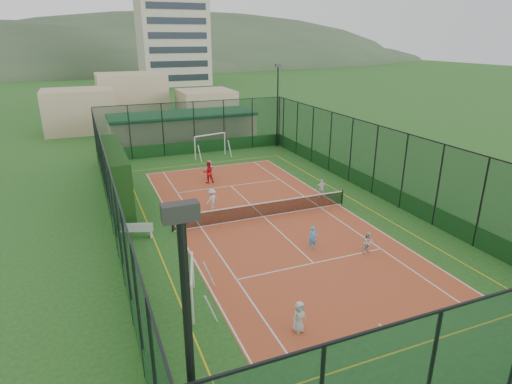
% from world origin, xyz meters
% --- Properties ---
extents(ground, '(300.00, 300.00, 0.00)m').
position_xyz_m(ground, '(0.00, 0.00, 0.00)').
color(ground, '#23501B').
rests_on(ground, ground).
extents(court_slab, '(11.17, 23.97, 0.01)m').
position_xyz_m(court_slab, '(0.00, 0.00, 0.01)').
color(court_slab, '#C3442B').
rests_on(court_slab, ground).
extents(tennis_net, '(11.67, 0.12, 1.06)m').
position_xyz_m(tennis_net, '(0.00, 0.00, 0.53)').
color(tennis_net, black).
rests_on(tennis_net, ground).
extents(perimeter_fence, '(18.12, 34.12, 5.00)m').
position_xyz_m(perimeter_fence, '(0.00, 0.00, 2.50)').
color(perimeter_fence, '#113422').
rests_on(perimeter_fence, ground).
extents(floodlight_ne, '(0.60, 0.26, 8.25)m').
position_xyz_m(floodlight_ne, '(8.60, 16.60, 4.12)').
color(floodlight_ne, black).
rests_on(floodlight_ne, ground).
extents(clubhouse, '(15.20, 7.20, 3.15)m').
position_xyz_m(clubhouse, '(0.00, 22.00, 1.57)').
color(clubhouse, tan).
rests_on(clubhouse, ground).
extents(apartment_tower, '(15.00, 12.00, 30.00)m').
position_xyz_m(apartment_tower, '(12.00, 82.00, 15.00)').
color(apartment_tower, beige).
rests_on(apartment_tower, ground).
extents(distant_hills, '(200.00, 60.00, 24.00)m').
position_xyz_m(distant_hills, '(0.00, 150.00, 0.00)').
color(distant_hills, '#384C33').
rests_on(distant_hills, ground).
extents(hedge_left, '(1.34, 8.94, 3.91)m').
position_xyz_m(hedge_left, '(-8.30, 5.78, 1.95)').
color(hedge_left, black).
rests_on(hedge_left, ground).
extents(white_bench, '(1.83, 1.03, 1.00)m').
position_xyz_m(white_bench, '(-7.80, -0.04, 0.50)').
color(white_bench, white).
rests_on(white_bench, ground).
extents(futsal_goal_near, '(2.88, 1.47, 1.79)m').
position_xyz_m(futsal_goal_near, '(-6.47, -7.54, 0.89)').
color(futsal_goal_near, white).
rests_on(futsal_goal_near, ground).
extents(futsal_goal_far, '(3.48, 1.77, 2.16)m').
position_xyz_m(futsal_goal_far, '(0.96, 15.03, 1.08)').
color(futsal_goal_far, white).
rests_on(futsal_goal_far, ground).
extents(child_near_left, '(0.72, 0.56, 1.30)m').
position_xyz_m(child_near_left, '(-3.16, -10.81, 0.66)').
color(child_near_left, silver).
rests_on(child_near_left, court_slab).
extents(child_near_mid, '(0.52, 0.38, 1.30)m').
position_xyz_m(child_near_mid, '(0.72, -5.00, 0.66)').
color(child_near_mid, '#52A6EA').
rests_on(child_near_mid, court_slab).
extents(child_near_right, '(0.62, 0.50, 1.19)m').
position_xyz_m(child_near_right, '(3.18, -6.50, 0.61)').
color(child_near_right, silver).
rests_on(child_near_right, court_slab).
extents(child_far_left, '(1.02, 0.85, 1.37)m').
position_xyz_m(child_far_left, '(-2.63, 2.51, 0.70)').
color(child_far_left, silver).
rests_on(child_far_left, court_slab).
extents(child_far_right, '(0.86, 0.53, 1.36)m').
position_xyz_m(child_far_right, '(5.08, 1.57, 0.69)').
color(child_far_right, white).
rests_on(child_far_right, court_slab).
extents(child_far_back, '(1.45, 1.01, 1.51)m').
position_xyz_m(child_far_back, '(-0.98, 8.75, 0.76)').
color(child_far_back, white).
rests_on(child_far_back, court_slab).
extents(coach, '(0.89, 0.73, 1.72)m').
position_xyz_m(coach, '(-1.34, 7.77, 0.87)').
color(coach, red).
rests_on(coach, court_slab).
extents(tennis_balls, '(5.77, 1.39, 0.07)m').
position_xyz_m(tennis_balls, '(0.30, 1.40, 0.04)').
color(tennis_balls, '#CCE033').
rests_on(tennis_balls, court_slab).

